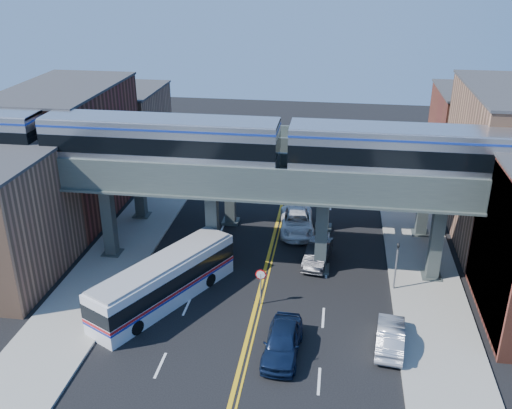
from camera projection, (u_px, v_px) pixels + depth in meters
The scene contains 19 objects.
ground at pixel (249, 330), 35.40m from camera, with size 120.00×120.00×0.00m, color black.
sidewalk_west at pixel (128, 242), 45.94m from camera, with size 5.00×70.00×0.16m, color gray.
sidewalk_east at pixel (421, 263), 42.89m from camera, with size 5.00×70.00×0.16m, color gray.
building_west_b at pixel (70, 151), 50.11m from camera, with size 8.00×14.00×11.00m, color brown.
building_west_c at pixel (124, 127), 62.47m from camera, with size 8.00×10.00×8.00m, color #94684C.
building_east_b at pixel (512, 167), 45.00m from camera, with size 8.00×14.00×12.00m, color #94684C.
building_east_c at pixel (475, 137), 57.36m from camera, with size 8.00×10.00×9.00m, color brown.
mural_panel at pixel (492, 249), 35.17m from camera, with size 0.10×9.50×9.50m, color teal.
elevated_viaduct_near at pixel (267, 186), 40.02m from camera, with size 52.00×3.60×7.40m.
elevated_viaduct_far at pixel (278, 154), 46.35m from camera, with size 52.00×3.60×7.40m.
transit_train at pixel (161, 141), 39.82m from camera, with size 51.29×3.22×3.76m.
stop_sign at pixel (261, 281), 37.37m from camera, with size 0.76×0.09×2.63m.
traffic_signal at pixel (397, 261), 38.68m from camera, with size 0.15×0.18×4.10m.
transit_bus at pixel (164, 281), 37.77m from camera, with size 7.65×11.35×2.96m.
car_lane_a at pixel (282, 342), 32.96m from camera, with size 2.05×5.08×1.73m, color #0E1A35.
car_lane_b at pixel (318, 254), 42.83m from camera, with size 1.62×4.65×1.53m, color #272729.
car_lane_c at pixel (297, 222), 47.69m from camera, with size 2.72×5.89×1.64m, color white.
car_lane_d at pixel (330, 184), 55.60m from camera, with size 2.18×5.37×1.56m, color silver.
car_parked_curb at pixel (390, 336), 33.64m from camera, with size 1.58×4.54×1.50m, color #A6A6AB.
Camera 1 is at (4.65, -28.84, 21.49)m, focal length 40.00 mm.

